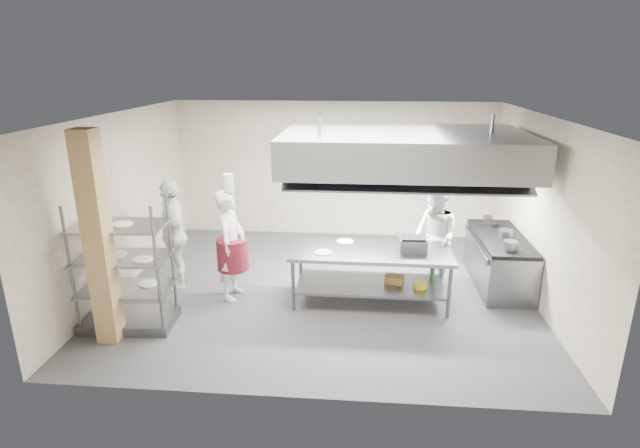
# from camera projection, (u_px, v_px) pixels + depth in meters

# --- Properties ---
(floor) EXTENTS (7.00, 7.00, 0.00)m
(floor) POSITION_uv_depth(u_px,v_px,m) (323.00, 289.00, 8.75)
(floor) COLOR #2F2F32
(floor) RESTS_ON ground
(ceiling) EXTENTS (7.00, 7.00, 0.00)m
(ceiling) POSITION_uv_depth(u_px,v_px,m) (324.00, 115.00, 7.82)
(ceiling) COLOR silver
(ceiling) RESTS_ON wall_back
(wall_back) EXTENTS (7.00, 0.00, 7.00)m
(wall_back) POSITION_uv_depth(u_px,v_px,m) (334.00, 170.00, 11.13)
(wall_back) COLOR gray
(wall_back) RESTS_ON ground
(wall_left) EXTENTS (0.00, 6.00, 6.00)m
(wall_left) POSITION_uv_depth(u_px,v_px,m) (121.00, 202.00, 8.57)
(wall_left) COLOR gray
(wall_left) RESTS_ON ground
(wall_right) EXTENTS (0.00, 6.00, 6.00)m
(wall_right) POSITION_uv_depth(u_px,v_px,m) (541.00, 212.00, 8.00)
(wall_right) COLOR gray
(wall_right) RESTS_ON ground
(column) EXTENTS (0.30, 0.30, 3.00)m
(column) POSITION_uv_depth(u_px,v_px,m) (98.00, 240.00, 6.72)
(column) COLOR tan
(column) RESTS_ON floor
(exhaust_hood) EXTENTS (4.00, 2.50, 0.60)m
(exhaust_hood) POSITION_uv_depth(u_px,v_px,m) (403.00, 150.00, 8.28)
(exhaust_hood) COLOR gray
(exhaust_hood) RESTS_ON ceiling
(hood_strip_a) EXTENTS (1.60, 0.12, 0.04)m
(hood_strip_a) POSITION_uv_depth(u_px,v_px,m) (349.00, 168.00, 8.45)
(hood_strip_a) COLOR white
(hood_strip_a) RESTS_ON exhaust_hood
(hood_strip_b) EXTENTS (1.60, 0.12, 0.04)m
(hood_strip_b) POSITION_uv_depth(u_px,v_px,m) (457.00, 170.00, 8.31)
(hood_strip_b) COLOR white
(hood_strip_b) RESTS_ON exhaust_hood
(wall_shelf) EXTENTS (1.50, 0.28, 0.04)m
(wall_shelf) POSITION_uv_depth(u_px,v_px,m) (416.00, 173.00, 10.83)
(wall_shelf) COLOR gray
(wall_shelf) RESTS_ON wall_back
(island) EXTENTS (2.59, 1.10, 0.91)m
(island) POSITION_uv_depth(u_px,v_px,m) (370.00, 276.00, 8.18)
(island) COLOR slate
(island) RESTS_ON floor
(island_worktop) EXTENTS (2.59, 1.10, 0.06)m
(island_worktop) POSITION_uv_depth(u_px,v_px,m) (371.00, 251.00, 8.05)
(island_worktop) COLOR gray
(island_worktop) RESTS_ON island
(island_undershelf) EXTENTS (2.39, 0.99, 0.04)m
(island_undershelf) POSITION_uv_depth(u_px,v_px,m) (370.00, 284.00, 8.23)
(island_undershelf) COLOR slate
(island_undershelf) RESTS_ON island
(pass_rack) EXTENTS (1.36, 0.85, 1.96)m
(pass_rack) POSITION_uv_depth(u_px,v_px,m) (124.00, 265.00, 7.26)
(pass_rack) COLOR slate
(pass_rack) RESTS_ON floor
(cooking_range) EXTENTS (0.80, 2.00, 0.84)m
(cooking_range) POSITION_uv_depth(u_px,v_px,m) (498.00, 262.00, 8.84)
(cooking_range) COLOR gray
(cooking_range) RESTS_ON floor
(range_top) EXTENTS (0.78, 1.96, 0.06)m
(range_top) POSITION_uv_depth(u_px,v_px,m) (501.00, 238.00, 8.70)
(range_top) COLOR black
(range_top) RESTS_ON cooking_range
(chef_head) EXTENTS (0.51, 0.72, 1.86)m
(chef_head) POSITION_uv_depth(u_px,v_px,m) (231.00, 245.00, 8.20)
(chef_head) COLOR white
(chef_head) RESTS_ON floor
(chef_line) EXTENTS (0.96, 1.08, 1.83)m
(chef_line) POSITION_uv_depth(u_px,v_px,m) (434.00, 238.00, 8.56)
(chef_line) COLOR silver
(chef_line) RESTS_ON floor
(chef_plating) EXTENTS (0.89, 1.22, 1.92)m
(chef_plating) POSITION_uv_depth(u_px,v_px,m) (174.00, 234.00, 8.62)
(chef_plating) COLOR white
(chef_plating) RESTS_ON floor
(griddle) EXTENTS (0.44, 0.35, 0.21)m
(griddle) POSITION_uv_depth(u_px,v_px,m) (413.00, 245.00, 7.96)
(griddle) COLOR slate
(griddle) RESTS_ON island_worktop
(wicker_basket) EXTENTS (0.34, 0.27, 0.13)m
(wicker_basket) POSITION_uv_depth(u_px,v_px,m) (394.00, 279.00, 8.21)
(wicker_basket) COLOR olive
(wicker_basket) RESTS_ON island_undershelf
(stockpot) EXTENTS (0.24, 0.24, 0.16)m
(stockpot) POSITION_uv_depth(u_px,v_px,m) (505.00, 234.00, 8.53)
(stockpot) COLOR slate
(stockpot) RESTS_ON range_top
(plate_stack) EXTENTS (0.28, 0.28, 0.05)m
(plate_stack) POSITION_uv_depth(u_px,v_px,m) (127.00, 287.00, 7.36)
(plate_stack) COLOR white
(plate_stack) RESTS_ON pass_rack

